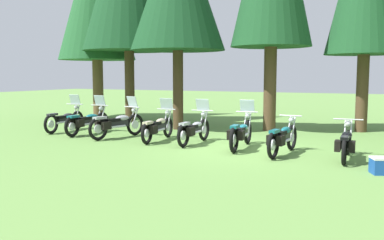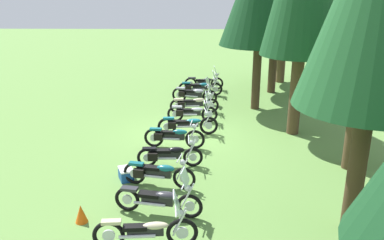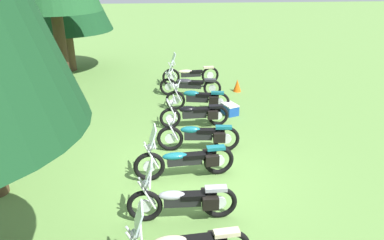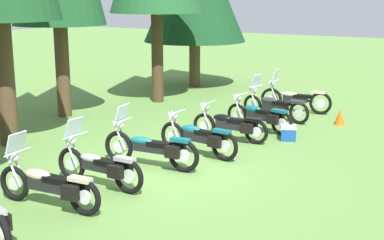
{
  "view_description": "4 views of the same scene",
  "coord_description": "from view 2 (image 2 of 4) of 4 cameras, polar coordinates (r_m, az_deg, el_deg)",
  "views": [
    {
      "loc": [
        4.04,
        -11.73,
        2.15
      ],
      "look_at": [
        -1.46,
        -0.06,
        0.78
      ],
      "focal_mm": 40.22,
      "sensor_mm": 36.0,
      "label": 1
    },
    {
      "loc": [
        14.98,
        0.61,
        5.74
      ],
      "look_at": [
        1.07,
        0.32,
        0.99
      ],
      "focal_mm": 37.19,
      "sensor_mm": 36.0,
      "label": 2
    },
    {
      "loc": [
        -7.73,
        0.62,
        4.85
      ],
      "look_at": [
        2.19,
        -0.22,
        0.57
      ],
      "focal_mm": 34.89,
      "sensor_mm": 36.0,
      "label": 3
    },
    {
      "loc": [
        -9.56,
        -6.69,
        3.85
      ],
      "look_at": [
        1.03,
        -0.36,
        0.96
      ],
      "focal_mm": 50.78,
      "sensor_mm": 36.0,
      "label": 4
    }
  ],
  "objects": [
    {
      "name": "motorcycle_0",
      "position": [
        22.82,
        1.79,
        5.47
      ],
      "size": [
        0.77,
        2.25,
        1.37
      ],
      "rotation": [
        0.0,
        0.0,
        1.62
      ],
      "color": "black",
      "rests_on": "ground_plane"
    },
    {
      "name": "motorcycle_1",
      "position": [
        21.59,
        1.12,
        4.74
      ],
      "size": [
        0.78,
        2.41,
        1.38
      ],
      "rotation": [
        0.0,
        0.0,
        1.57
      ],
      "color": "black",
      "rests_on": "ground_plane"
    },
    {
      "name": "motorcycle_6",
      "position": [
        14.63,
        -2.72,
        -2.34
      ],
      "size": [
        0.65,
        2.26,
        1.02
      ],
      "rotation": [
        0.0,
        0.0,
        1.48
      ],
      "color": "black",
      "rests_on": "ground_plane"
    },
    {
      "name": "motorcycle_4",
      "position": [
        17.36,
        -0.04,
        1.14
      ],
      "size": [
        0.75,
        2.22,
        1.37
      ],
      "rotation": [
        0.0,
        0.0,
        1.56
      ],
      "color": "black",
      "rests_on": "ground_plane"
    },
    {
      "name": "picnic_cooler",
      "position": [
        12.58,
        -9.45,
        -7.63
      ],
      "size": [
        0.68,
        0.58,
        0.37
      ],
      "color": "#19479E",
      "rests_on": "ground_plane"
    },
    {
      "name": "traffic_cone",
      "position": [
        10.72,
        -15.62,
        -12.81
      ],
      "size": [
        0.32,
        0.32,
        0.48
      ],
      "primitive_type": "cone",
      "color": "#EA590F",
      "rests_on": "ground_plane"
    },
    {
      "name": "motorcycle_5",
      "position": [
        15.85,
        -0.71,
        -0.57
      ],
      "size": [
        0.7,
        2.43,
        1.38
      ],
      "rotation": [
        0.0,
        0.0,
        1.66
      ],
      "color": "black",
      "rests_on": "ground_plane"
    },
    {
      "name": "motorcycle_10",
      "position": [
        9.39,
        -6.47,
        -15.46
      ],
      "size": [
        0.7,
        2.4,
        1.38
      ],
      "rotation": [
        0.0,
        0.0,
        1.65
      ],
      "color": "black",
      "rests_on": "ground_plane"
    },
    {
      "name": "motorcycle_8",
      "position": [
        11.94,
        -4.99,
        -7.53
      ],
      "size": [
        0.79,
        2.21,
        1.0
      ],
      "rotation": [
        0.0,
        0.0,
        1.38
      ],
      "color": "black",
      "rests_on": "ground_plane"
    },
    {
      "name": "motorcycle_2",
      "position": [
        20.14,
        0.27,
        3.76
      ],
      "size": [
        0.99,
        2.32,
        1.39
      ],
      "rotation": [
        0.0,
        0.0,
        1.3
      ],
      "color": "black",
      "rests_on": "ground_plane"
    },
    {
      "name": "motorcycle_9",
      "position": [
        10.56,
        -4.73,
        -11.2
      ],
      "size": [
        0.73,
        2.36,
        1.35
      ],
      "rotation": [
        0.0,
        0.0,
        1.39
      ],
      "color": "black",
      "rests_on": "ground_plane"
    },
    {
      "name": "ground_plane",
      "position": [
        16.05,
        -1.08,
        -2.1
      ],
      "size": [
        80.0,
        80.0,
        0.0
      ],
      "primitive_type": "plane",
      "color": "#608C42"
    },
    {
      "name": "motorcycle_7",
      "position": [
        13.14,
        -3.37,
        -4.96
      ],
      "size": [
        0.75,
        2.18,
        0.99
      ],
      "rotation": [
        0.0,
        0.0,
        1.62
      ],
      "color": "black",
      "rests_on": "ground_plane"
    },
    {
      "name": "motorcycle_3",
      "position": [
        18.63,
        0.25,
        2.39
      ],
      "size": [
        0.67,
        2.32,
        1.35
      ],
      "rotation": [
        0.0,
        0.0,
        1.65
      ],
      "color": "black",
      "rests_on": "ground_plane"
    }
  ]
}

